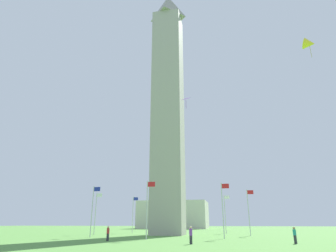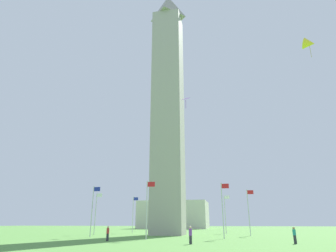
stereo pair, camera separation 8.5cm
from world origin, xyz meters
The scene contains 16 objects.
ground_plane centered at (0.00, 0.00, 0.00)m, with size 260.00×260.00×0.00m, color #548C3D.
obelisk_monument centered at (0.00, 0.00, 25.31)m, with size 5.57×5.57×50.62m.
flagpole_n centered at (13.68, 0.00, 4.05)m, with size 1.12×0.14×7.33m.
flagpole_ne centered at (9.69, 9.63, 4.05)m, with size 1.12×0.14×7.33m.
flagpole_e centered at (0.06, 13.61, 4.05)m, with size 1.12×0.14×7.33m.
flagpole_se centered at (-9.56, 9.63, 4.05)m, with size 1.12×0.14×7.33m.
flagpole_s centered at (-13.55, 0.00, 4.05)m, with size 1.12×0.14×7.33m.
flagpole_sw centered at (-9.56, -9.63, 4.05)m, with size 1.12×0.14×7.33m.
flagpole_w centered at (0.06, -13.61, 4.05)m, with size 1.12×0.14×7.33m.
flagpole_nw centered at (9.69, -9.63, 4.05)m, with size 1.12×0.14×7.33m.
person_red_shirt centered at (-3.66, -17.25, 0.83)m, with size 0.32×0.32×1.66m.
person_purple_shirt centered at (6.57, -20.53, 0.84)m, with size 0.32×0.32×1.70m.
person_teal_shirt centered at (16.93, -17.59, 0.80)m, with size 0.32×0.32×1.62m.
kite_purple_diamond centered at (5.74, -15.84, 17.82)m, with size 1.24×1.17×1.64m.
kite_yellow_delta centered at (21.81, -17.01, 23.54)m, with size 2.06×1.88×2.90m.
distant_building centered at (-9.44, 56.89, 4.67)m, with size 24.06×17.62×9.34m.
Camera 1 is at (10.52, -50.94, 2.05)m, focal length 30.57 mm.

